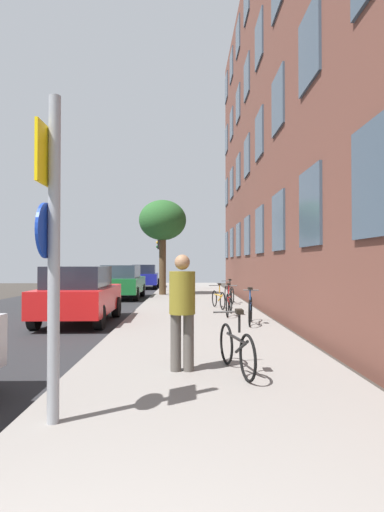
# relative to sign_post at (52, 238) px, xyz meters

# --- Properties ---
(ground_plane) EXTENTS (41.80, 41.80, 0.00)m
(ground_plane) POSITION_rel_sign_post_xyz_m (-1.79, 11.54, -1.97)
(ground_plane) COLOR #332D28
(road_asphalt) EXTENTS (7.00, 38.00, 0.01)m
(road_asphalt) POSITION_rel_sign_post_xyz_m (-3.89, 11.54, -1.96)
(road_asphalt) COLOR #232326
(road_asphalt) RESTS_ON ground
(sidewalk) EXTENTS (4.20, 38.00, 0.12)m
(sidewalk) POSITION_rel_sign_post_xyz_m (1.71, 11.54, -1.91)
(sidewalk) COLOR gray
(sidewalk) RESTS_ON ground
(building_facade) EXTENTS (0.56, 27.00, 15.01)m
(building_facade) POSITION_rel_sign_post_xyz_m (4.30, 11.04, 5.55)
(building_facade) COLOR brown
(building_facade) RESTS_ON ground
(sign_post) EXTENTS (0.15, 0.60, 3.29)m
(sign_post) POSITION_rel_sign_post_xyz_m (0.00, 0.00, 0.00)
(sign_post) COLOR gray
(sign_post) RESTS_ON sidewalk
(traffic_light) EXTENTS (0.43, 0.24, 3.28)m
(traffic_light) POSITION_rel_sign_post_xyz_m (-0.16, 20.55, 0.41)
(traffic_light) COLOR black
(traffic_light) RESTS_ON sidewalk
(tree_near) EXTENTS (2.43, 2.43, 4.86)m
(tree_near) POSITION_rel_sign_post_xyz_m (0.14, 17.38, 1.91)
(tree_near) COLOR #4C3823
(tree_near) RESTS_ON sidewalk
(bicycle_0) EXTENTS (0.48, 1.63, 0.93)m
(bicycle_0) POSITION_rel_sign_post_xyz_m (2.09, 1.91, -1.48)
(bicycle_0) COLOR black
(bicycle_0) RESTS_ON sidewalk
(bicycle_1) EXTENTS (0.47, 1.61, 0.97)m
(bicycle_1) POSITION_rel_sign_post_xyz_m (3.04, 6.82, -1.47)
(bicycle_1) COLOR black
(bicycle_1) RESTS_ON sidewalk
(bicycle_2) EXTENTS (0.51, 1.75, 0.99)m
(bicycle_2) POSITION_rel_sign_post_xyz_m (2.68, 8.73, -1.46)
(bicycle_2) COLOR black
(bicycle_2) RESTS_ON sidewalk
(bicycle_3) EXTENTS (0.50, 1.63, 0.89)m
(bicycle_3) POSITION_rel_sign_post_xyz_m (2.50, 10.70, -1.50)
(bicycle_3) COLOR black
(bicycle_3) RESTS_ON sidewalk
(bicycle_4) EXTENTS (0.42, 1.77, 0.98)m
(bicycle_4) POSITION_rel_sign_post_xyz_m (3.08, 12.67, -1.46)
(bicycle_4) COLOR black
(bicycle_4) RESTS_ON sidewalk
(pedestrian_0) EXTENTS (0.41, 0.41, 1.72)m
(pedestrian_0) POSITION_rel_sign_post_xyz_m (1.29, 2.01, -0.86)
(pedestrian_0) COLOR #4C4742
(pedestrian_0) RESTS_ON sidewalk
(car_1) EXTENTS (1.91, 4.07, 1.62)m
(car_1) POSITION_rel_sign_post_xyz_m (-1.70, 7.82, -1.13)
(car_1) COLOR red
(car_1) RESTS_ON road_asphalt
(car_2) EXTENTS (1.91, 4.29, 1.62)m
(car_2) POSITION_rel_sign_post_xyz_m (-1.76, 16.15, -1.12)
(car_2) COLOR #19662D
(car_2) RESTS_ON road_asphalt
(car_3) EXTENTS (1.94, 4.29, 1.62)m
(car_3) POSITION_rel_sign_post_xyz_m (-1.48, 24.48, -1.13)
(car_3) COLOR navy
(car_3) RESTS_ON road_asphalt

